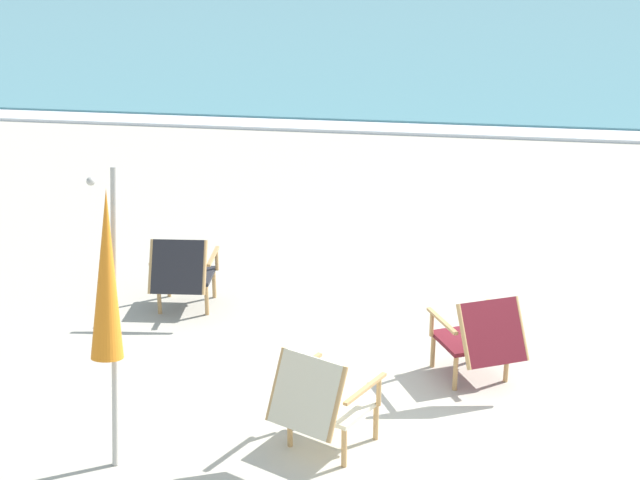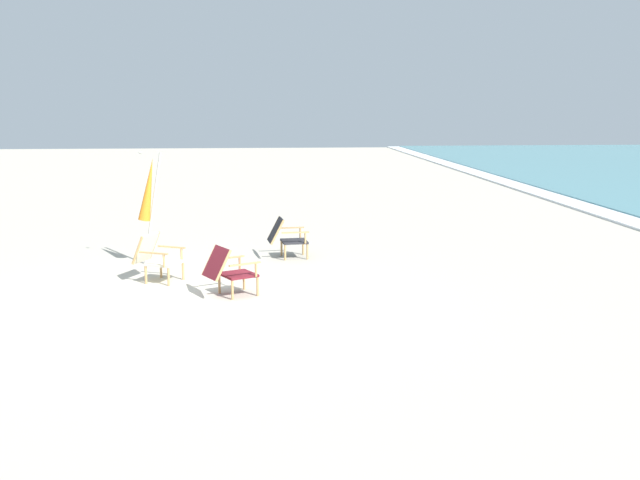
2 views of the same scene
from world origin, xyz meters
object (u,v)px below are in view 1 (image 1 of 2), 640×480
beach_chair_back_right (183,272)px  umbrella_furled_orange (107,277)px  beach_chair_far_center (480,337)px  beach_chair_front_left (321,400)px

beach_chair_back_right → umbrella_furled_orange: size_ratio=0.38×
beach_chair_back_right → umbrella_furled_orange: bearing=-82.3°
beach_chair_far_center → beach_chair_back_right: 3.02m
beach_chair_far_center → beach_chair_front_left: bearing=-131.7°
beach_chair_front_left → beach_chair_back_right: (-1.74, 2.24, -0.00)m
beach_chair_front_left → beach_chair_far_center: 1.67m
beach_chair_far_center → beach_chair_back_right: (-2.85, 1.00, 0.00)m
beach_chair_front_left → beach_chair_far_center: size_ratio=0.95×
beach_chair_front_left → beach_chair_far_center: bearing=48.3°
beach_chair_front_left → beach_chair_far_center: (1.11, 1.25, -0.00)m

